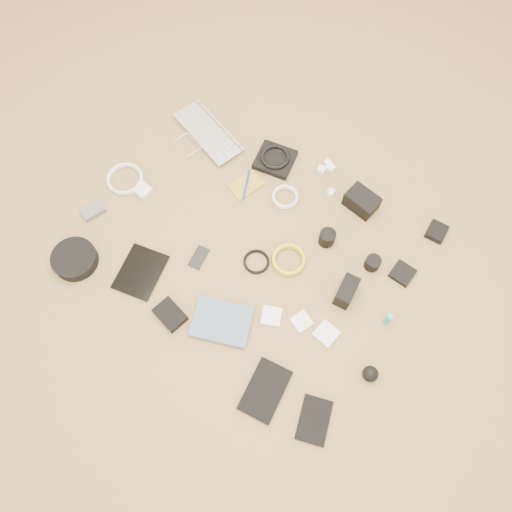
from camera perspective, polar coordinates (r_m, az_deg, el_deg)
The scene contains 33 objects.
laptop at distance 2.32m, azimuth -6.54°, elevation 13.13°, with size 0.36×0.25×0.03m, color silver.
headphone_pouch at distance 2.25m, azimuth 2.19°, elevation 10.94°, with size 0.16×0.15×0.03m, color black.
headphones at distance 2.23m, azimuth 2.21°, elevation 11.26°, with size 0.13×0.13×0.02m, color black.
charger_a at distance 2.23m, azimuth 7.47°, elevation 9.71°, with size 0.03×0.03×0.03m, color silver.
charger_b at distance 2.26m, azimuth 8.16°, elevation 10.46°, with size 0.03×0.03×0.03m, color silver.
charger_c at distance 2.24m, azimuth 8.47°, elevation 9.84°, with size 0.03×0.03×0.03m, color silver.
charger_d at distance 2.18m, azimuth 8.51°, elevation 7.16°, with size 0.03×0.03×0.03m, color silver.
dslr_camera at distance 2.15m, azimuth 11.98°, elevation 6.13°, with size 0.13×0.09×0.08m, color black.
lens_pouch at distance 2.20m, azimuth 19.94°, elevation 2.63°, with size 0.07×0.08×0.03m, color black.
notebook_olive at distance 2.19m, azimuth -1.10°, elevation 8.09°, with size 0.09×0.14×0.01m, color olive.
pen_blue at distance 2.18m, azimuth -1.11°, elevation 8.20°, with size 0.01×0.01×0.15m, color #131A9E.
cable_white_a at distance 2.15m, azimuth 3.34°, elevation 6.66°, with size 0.11×0.11×0.01m, color silver.
lens_a at distance 2.05m, azimuth 8.13°, elevation 2.08°, with size 0.07×0.07×0.07m, color black.
lens_b at distance 2.05m, azimuth 13.18°, elevation -0.78°, with size 0.06×0.06×0.06m, color black.
card_reader at distance 2.08m, azimuth 16.40°, elevation -1.92°, with size 0.08×0.08×0.02m, color black.
power_brick at distance 2.21m, azimuth -12.79°, elevation 7.29°, with size 0.06×0.06×0.03m, color silver.
cable_white_b at distance 2.27m, azimuth -14.71°, elevation 8.43°, with size 0.16×0.16×0.01m, color silver.
cable_black at distance 2.02m, azimuth 0.04°, elevation -0.70°, with size 0.11×0.11×0.01m, color black.
cable_yellow at distance 2.02m, azimuth 3.74°, elevation -0.52°, with size 0.14×0.14×0.02m, color gold.
flash at distance 1.96m, azimuth 10.30°, elevation -4.00°, with size 0.06×0.11×0.09m, color black.
lens_cleaner at distance 1.97m, azimuth 14.84°, elevation -6.98°, with size 0.02×0.02×0.08m, color teal.
battery_charger at distance 2.22m, azimuth -18.12°, elevation 4.94°, with size 0.06×0.09×0.03m, color #505155.
tablet at distance 2.06m, azimuth -13.05°, elevation -1.79°, with size 0.16×0.21×0.01m, color black.
phone at distance 2.04m, azimuth -6.55°, elevation -0.16°, with size 0.05×0.10×0.01m, color black.
filter_case_left at distance 1.94m, azimuth 1.77°, elevation -6.88°, with size 0.08×0.08×0.01m, color silver.
filter_case_mid at distance 1.94m, azimuth 5.22°, elevation -7.46°, with size 0.07×0.07×0.01m, color silver.
filter_case_right at distance 1.94m, azimuth 8.04°, elevation -8.77°, with size 0.08×0.08×0.01m, color silver.
air_blower at distance 1.91m, azimuth 12.94°, elevation -12.99°, with size 0.06×0.06×0.06m, color black.
headphone_case at distance 2.13m, azimuth -20.01°, elevation -0.34°, with size 0.18×0.18×0.05m, color black.
drive_case at distance 1.96m, azimuth -9.79°, elevation -6.60°, with size 0.12×0.09×0.03m, color black.
paperback at distance 1.91m, azimuth -4.58°, elevation -9.85°, with size 0.17×0.22×0.02m, color #465A76.
notebook_black_a at distance 1.88m, azimuth 1.06°, elevation -15.09°, with size 0.13×0.21×0.01m, color black.
notebook_black_b at distance 1.88m, azimuth 6.67°, elevation -18.13°, with size 0.11×0.16×0.01m, color black.
Camera 1 is at (0.46, -0.70, 1.87)m, focal length 35.00 mm.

